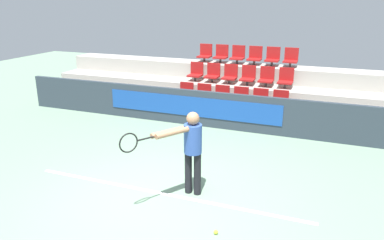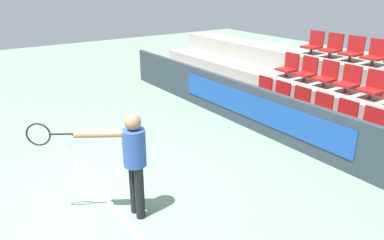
% 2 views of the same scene
% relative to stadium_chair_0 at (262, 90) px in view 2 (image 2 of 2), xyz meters
% --- Properties ---
extents(ground_plane, '(30.00, 30.00, 0.00)m').
position_rel_stadium_chair_0_xyz_m(ground_plane, '(1.37, -4.72, -0.72)').
color(ground_plane, gray).
extents(court_baseline, '(5.36, 0.08, 0.01)m').
position_rel_stadium_chair_0_xyz_m(court_baseline, '(1.37, -4.46, -0.71)').
color(court_baseline, white).
rests_on(court_baseline, ground).
extents(barrier_wall, '(12.62, 0.14, 0.99)m').
position_rel_stadium_chair_0_xyz_m(barrier_wall, '(1.34, -0.62, -0.22)').
color(barrier_wall, '#2D3842').
rests_on(barrier_wall, ground).
extents(bleacher_tier_front, '(12.22, 0.86, 0.47)m').
position_rel_stadium_chair_0_xyz_m(bleacher_tier_front, '(1.37, -0.11, -0.48)').
color(bleacher_tier_front, '#ADA89E').
rests_on(bleacher_tier_front, ground).
extents(bleacher_tier_middle, '(12.22, 0.86, 0.93)m').
position_rel_stadium_chair_0_xyz_m(bleacher_tier_middle, '(1.37, 0.74, -0.25)').
color(bleacher_tier_middle, '#ADA89E').
rests_on(bleacher_tier_middle, ground).
extents(bleacher_tier_back, '(12.22, 0.86, 1.40)m').
position_rel_stadium_chair_0_xyz_m(bleacher_tier_back, '(1.37, 1.60, -0.02)').
color(bleacher_tier_back, '#ADA89E').
rests_on(bleacher_tier_back, ground).
extents(stadium_chair_0, '(0.41, 0.39, 0.56)m').
position_rel_stadium_chair_0_xyz_m(stadium_chair_0, '(0.00, 0.00, 0.00)').
color(stadium_chair_0, '#333333').
rests_on(stadium_chair_0, bleacher_tier_front).
extents(stadium_chair_1, '(0.41, 0.39, 0.56)m').
position_rel_stadium_chair_0_xyz_m(stadium_chair_1, '(0.55, 0.00, 0.00)').
color(stadium_chair_1, '#333333').
rests_on(stadium_chair_1, bleacher_tier_front).
extents(stadium_chair_2, '(0.41, 0.39, 0.56)m').
position_rel_stadium_chair_0_xyz_m(stadium_chair_2, '(1.10, 0.00, 0.00)').
color(stadium_chair_2, '#333333').
rests_on(stadium_chair_2, bleacher_tier_front).
extents(stadium_chair_3, '(0.41, 0.39, 0.56)m').
position_rel_stadium_chair_0_xyz_m(stadium_chair_3, '(1.64, 0.00, 0.00)').
color(stadium_chair_3, '#333333').
rests_on(stadium_chair_3, bleacher_tier_front).
extents(stadium_chair_4, '(0.41, 0.39, 0.56)m').
position_rel_stadium_chair_0_xyz_m(stadium_chair_4, '(2.19, 0.00, 0.00)').
color(stadium_chair_4, '#333333').
rests_on(stadium_chair_4, bleacher_tier_front).
extents(stadium_chair_5, '(0.41, 0.39, 0.56)m').
position_rel_stadium_chair_0_xyz_m(stadium_chair_5, '(2.74, 0.00, 0.00)').
color(stadium_chair_5, '#333333').
rests_on(stadium_chair_5, bleacher_tier_front).
extents(stadium_chair_6, '(0.41, 0.39, 0.56)m').
position_rel_stadium_chair_0_xyz_m(stadium_chair_6, '(0.00, 0.86, 0.47)').
color(stadium_chair_6, '#333333').
rests_on(stadium_chair_6, bleacher_tier_middle).
extents(stadium_chair_7, '(0.41, 0.39, 0.56)m').
position_rel_stadium_chair_0_xyz_m(stadium_chair_7, '(0.55, 0.86, 0.47)').
color(stadium_chair_7, '#333333').
rests_on(stadium_chair_7, bleacher_tier_middle).
extents(stadium_chair_8, '(0.41, 0.39, 0.56)m').
position_rel_stadium_chair_0_xyz_m(stadium_chair_8, '(1.10, 0.86, 0.47)').
color(stadium_chair_8, '#333333').
rests_on(stadium_chair_8, bleacher_tier_middle).
extents(stadium_chair_9, '(0.41, 0.39, 0.56)m').
position_rel_stadium_chair_0_xyz_m(stadium_chair_9, '(1.64, 0.86, 0.47)').
color(stadium_chair_9, '#333333').
rests_on(stadium_chair_9, bleacher_tier_middle).
extents(stadium_chair_10, '(0.41, 0.39, 0.56)m').
position_rel_stadium_chair_0_xyz_m(stadium_chair_10, '(2.19, 0.86, 0.47)').
color(stadium_chair_10, '#333333').
rests_on(stadium_chair_10, bleacher_tier_middle).
extents(stadium_chair_12, '(0.41, 0.39, 0.56)m').
position_rel_stadium_chair_0_xyz_m(stadium_chair_12, '(0.00, 1.71, 0.93)').
color(stadium_chair_12, '#333333').
rests_on(stadium_chair_12, bleacher_tier_back).
extents(stadium_chair_13, '(0.41, 0.39, 0.56)m').
position_rel_stadium_chair_0_xyz_m(stadium_chair_13, '(0.55, 1.71, 0.93)').
color(stadium_chair_13, '#333333').
rests_on(stadium_chair_13, bleacher_tier_back).
extents(stadium_chair_14, '(0.41, 0.39, 0.56)m').
position_rel_stadium_chair_0_xyz_m(stadium_chair_14, '(1.10, 1.71, 0.93)').
color(stadium_chair_14, '#333333').
rests_on(stadium_chair_14, bleacher_tier_back).
extents(stadium_chair_15, '(0.41, 0.39, 0.56)m').
position_rel_stadium_chair_0_xyz_m(stadium_chair_15, '(1.64, 1.71, 0.93)').
color(stadium_chair_15, '#333333').
rests_on(stadium_chair_15, bleacher_tier_back).
extents(tennis_player, '(0.91, 1.35, 1.54)m').
position_rel_stadium_chair_0_xyz_m(tennis_player, '(1.81, -4.30, 0.24)').
color(tennis_player, black).
rests_on(tennis_player, ground).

